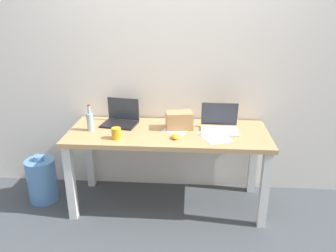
{
  "coord_description": "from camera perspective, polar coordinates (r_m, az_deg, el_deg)",
  "views": [
    {
      "loc": [
        0.19,
        -2.74,
        1.82
      ],
      "look_at": [
        0.0,
        0.0,
        0.79
      ],
      "focal_mm": 35.68,
      "sensor_mm": 36.0,
      "label": 1
    }
  ],
  "objects": [
    {
      "name": "water_cooler_jug",
      "position": [
        3.46,
        -20.72,
        -8.59
      ],
      "size": [
        0.28,
        0.28,
        0.47
      ],
      "color": "#598CC6",
      "rests_on": "ground"
    },
    {
      "name": "beer_bottle",
      "position": [
        3.02,
        -13.18,
        0.85
      ],
      "size": [
        0.06,
        0.06,
        0.24
      ],
      "color": "#99B7C1",
      "rests_on": "desk"
    },
    {
      "name": "paper_sheet_front_right",
      "position": [
        2.86,
        7.93,
        -1.8
      ],
      "size": [
        0.31,
        0.35,
        0.0
      ],
      "primitive_type": "cube",
      "rotation": [
        0.0,
        0.0,
        0.4
      ],
      "color": "white",
      "rests_on": "desk"
    },
    {
      "name": "paper_sheet_near_back",
      "position": [
        3.03,
        1.78,
        -0.32
      ],
      "size": [
        0.3,
        0.35,
        0.0
      ],
      "primitive_type": "cube",
      "rotation": [
        0.0,
        0.0,
        -0.35
      ],
      "color": "white",
      "rests_on": "desk"
    },
    {
      "name": "cardboard_box",
      "position": [
        2.99,
        1.93,
        0.96
      ],
      "size": [
        0.26,
        0.19,
        0.16
      ],
      "primitive_type": "cube",
      "rotation": [
        0.0,
        0.0,
        0.16
      ],
      "color": "tan",
      "rests_on": "desk"
    },
    {
      "name": "back_wall",
      "position": [
        3.2,
        0.52,
        11.12
      ],
      "size": [
        5.2,
        0.08,
        2.6
      ],
      "primitive_type": "cube",
      "color": "silver",
      "rests_on": "ground"
    },
    {
      "name": "laptop_left",
      "position": [
        3.15,
        -8.07,
        1.21
      ],
      "size": [
        0.34,
        0.29,
        0.23
      ],
      "color": "black",
      "rests_on": "desk"
    },
    {
      "name": "coffee_mug",
      "position": [
        2.81,
        -8.83,
        -1.24
      ],
      "size": [
        0.08,
        0.08,
        0.09
      ],
      "primitive_type": "cylinder",
      "color": "gold",
      "rests_on": "desk"
    },
    {
      "name": "laptop_right",
      "position": [
        2.99,
        8.77,
        0.19
      ],
      "size": [
        0.33,
        0.26,
        0.24
      ],
      "color": "silver",
      "rests_on": "desk"
    },
    {
      "name": "desk",
      "position": [
        2.99,
        0.0,
        -2.73
      ],
      "size": [
        1.77,
        0.69,
        0.74
      ],
      "color": "tan",
      "rests_on": "ground"
    },
    {
      "name": "ground_plane",
      "position": [
        3.3,
        0.0,
        -13.0
      ],
      "size": [
        8.0,
        8.0,
        0.0
      ],
      "primitive_type": "plane",
      "color": "#42474C"
    },
    {
      "name": "computer_mouse",
      "position": [
        2.8,
        1.24,
        -1.82
      ],
      "size": [
        0.07,
        0.1,
        0.03
      ],
      "primitive_type": "ellipsoid",
      "rotation": [
        0.0,
        0.0,
        0.08
      ],
      "color": "gold",
      "rests_on": "desk"
    }
  ]
}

